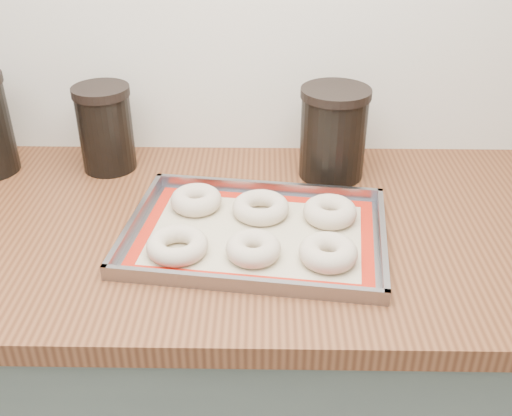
{
  "coord_description": "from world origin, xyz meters",
  "views": [
    {
      "loc": [
        0.26,
        0.72,
        1.5
      ],
      "look_at": [
        0.24,
        1.62,
        0.96
      ],
      "focal_mm": 42.0,
      "sensor_mm": 36.0,
      "label": 1
    }
  ],
  "objects_px": {
    "baking_tray": "(256,233)",
    "bagel_back_left": "(196,200)",
    "bagel_front_right": "(328,252)",
    "canister_mid": "(106,128)",
    "bagel_front_left": "(177,245)",
    "bagel_front_mid": "(253,248)",
    "bagel_back_right": "(330,212)",
    "canister_right": "(333,133)",
    "bagel_back_mid": "(261,207)"
  },
  "relations": [
    {
      "from": "bagel_front_mid",
      "to": "canister_right",
      "type": "relative_size",
      "value": 0.49
    },
    {
      "from": "bagel_back_left",
      "to": "canister_mid",
      "type": "bearing_deg",
      "value": 139.09
    },
    {
      "from": "bagel_front_mid",
      "to": "canister_mid",
      "type": "relative_size",
      "value": 0.51
    },
    {
      "from": "bagel_front_right",
      "to": "bagel_back_right",
      "type": "xyz_separation_m",
      "value": [
        0.01,
        0.13,
        -0.0
      ]
    },
    {
      "from": "bagel_front_mid",
      "to": "bagel_front_right",
      "type": "bearing_deg",
      "value": -4.83
    },
    {
      "from": "bagel_front_right",
      "to": "canister_mid",
      "type": "height_order",
      "value": "canister_mid"
    },
    {
      "from": "bagel_front_left",
      "to": "bagel_front_mid",
      "type": "relative_size",
      "value": 1.13
    },
    {
      "from": "bagel_front_left",
      "to": "bagel_front_right",
      "type": "distance_m",
      "value": 0.26
    },
    {
      "from": "bagel_front_right",
      "to": "baking_tray",
      "type": "bearing_deg",
      "value": 146.36
    },
    {
      "from": "bagel_front_right",
      "to": "canister_right",
      "type": "xyz_separation_m",
      "value": [
        0.03,
        0.33,
        0.07
      ]
    },
    {
      "from": "bagel_front_mid",
      "to": "bagel_front_left",
      "type": "bearing_deg",
      "value": 175.95
    },
    {
      "from": "bagel_back_mid",
      "to": "baking_tray",
      "type": "bearing_deg",
      "value": -96.63
    },
    {
      "from": "canister_right",
      "to": "bagel_back_right",
      "type": "bearing_deg",
      "value": -95.75
    },
    {
      "from": "baking_tray",
      "to": "bagel_back_left",
      "type": "bearing_deg",
      "value": 141.94
    },
    {
      "from": "bagel_front_right",
      "to": "bagel_back_right",
      "type": "height_order",
      "value": "same"
    },
    {
      "from": "bagel_back_right",
      "to": "canister_right",
      "type": "relative_size",
      "value": 0.52
    },
    {
      "from": "bagel_back_left",
      "to": "bagel_back_mid",
      "type": "height_order",
      "value": "bagel_back_left"
    },
    {
      "from": "canister_mid",
      "to": "bagel_front_right",
      "type": "bearing_deg",
      "value": -38.3
    },
    {
      "from": "bagel_front_mid",
      "to": "bagel_back_right",
      "type": "xyz_separation_m",
      "value": [
        0.14,
        0.12,
        0.0
      ]
    },
    {
      "from": "baking_tray",
      "to": "bagel_back_mid",
      "type": "bearing_deg",
      "value": 83.37
    },
    {
      "from": "baking_tray",
      "to": "bagel_front_right",
      "type": "bearing_deg",
      "value": -33.64
    },
    {
      "from": "bagel_front_left",
      "to": "canister_mid",
      "type": "distance_m",
      "value": 0.39
    },
    {
      "from": "bagel_back_mid",
      "to": "canister_right",
      "type": "height_order",
      "value": "canister_right"
    },
    {
      "from": "bagel_front_left",
      "to": "canister_right",
      "type": "xyz_separation_m",
      "value": [
        0.29,
        0.31,
        0.08
      ]
    },
    {
      "from": "bagel_back_left",
      "to": "bagel_back_right",
      "type": "relative_size",
      "value": 0.98
    },
    {
      "from": "bagel_front_mid",
      "to": "bagel_back_left",
      "type": "xyz_separation_m",
      "value": [
        -0.11,
        0.16,
        0.0
      ]
    },
    {
      "from": "bagel_front_mid",
      "to": "bagel_back_left",
      "type": "relative_size",
      "value": 0.96
    },
    {
      "from": "bagel_front_left",
      "to": "bagel_back_mid",
      "type": "bearing_deg",
      "value": 42.28
    },
    {
      "from": "baking_tray",
      "to": "bagel_back_right",
      "type": "xyz_separation_m",
      "value": [
        0.14,
        0.05,
        0.02
      ]
    },
    {
      "from": "bagel_front_mid",
      "to": "canister_right",
      "type": "bearing_deg",
      "value": 63.19
    },
    {
      "from": "bagel_front_left",
      "to": "canister_right",
      "type": "relative_size",
      "value": 0.55
    },
    {
      "from": "bagel_back_right",
      "to": "bagel_front_right",
      "type": "bearing_deg",
      "value": -96.41
    },
    {
      "from": "baking_tray",
      "to": "bagel_front_left",
      "type": "distance_m",
      "value": 0.15
    },
    {
      "from": "bagel_back_mid",
      "to": "canister_right",
      "type": "relative_size",
      "value": 0.56
    },
    {
      "from": "baking_tray",
      "to": "bagel_back_left",
      "type": "height_order",
      "value": "bagel_back_left"
    },
    {
      "from": "baking_tray",
      "to": "canister_mid",
      "type": "xyz_separation_m",
      "value": [
        -0.33,
        0.27,
        0.09
      ]
    },
    {
      "from": "bagel_front_left",
      "to": "canister_mid",
      "type": "xyz_separation_m",
      "value": [
        -0.19,
        0.33,
        0.07
      ]
    },
    {
      "from": "bagel_back_mid",
      "to": "canister_mid",
      "type": "height_order",
      "value": "canister_mid"
    },
    {
      "from": "bagel_back_right",
      "to": "canister_right",
      "type": "height_order",
      "value": "canister_right"
    },
    {
      "from": "bagel_front_left",
      "to": "bagel_back_mid",
      "type": "distance_m",
      "value": 0.19
    },
    {
      "from": "bagel_front_right",
      "to": "canister_right",
      "type": "height_order",
      "value": "canister_right"
    },
    {
      "from": "bagel_front_mid",
      "to": "bagel_back_right",
      "type": "height_order",
      "value": "bagel_back_right"
    },
    {
      "from": "baking_tray",
      "to": "bagel_front_right",
      "type": "xyz_separation_m",
      "value": [
        0.12,
        -0.08,
        0.02
      ]
    },
    {
      "from": "bagel_back_left",
      "to": "canister_mid",
      "type": "xyz_separation_m",
      "value": [
        -0.21,
        0.18,
        0.07
      ]
    },
    {
      "from": "bagel_front_mid",
      "to": "canister_mid",
      "type": "bearing_deg",
      "value": 133.21
    },
    {
      "from": "bagel_back_mid",
      "to": "bagel_back_right",
      "type": "xyz_separation_m",
      "value": [
        0.13,
        -0.02,
        0.0
      ]
    },
    {
      "from": "bagel_back_mid",
      "to": "canister_mid",
      "type": "bearing_deg",
      "value": 148.4
    },
    {
      "from": "bagel_front_right",
      "to": "canister_mid",
      "type": "distance_m",
      "value": 0.58
    },
    {
      "from": "bagel_front_right",
      "to": "canister_right",
      "type": "relative_size",
      "value": 0.51
    },
    {
      "from": "canister_mid",
      "to": "bagel_back_right",
      "type": "bearing_deg",
      "value": -25.5
    }
  ]
}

